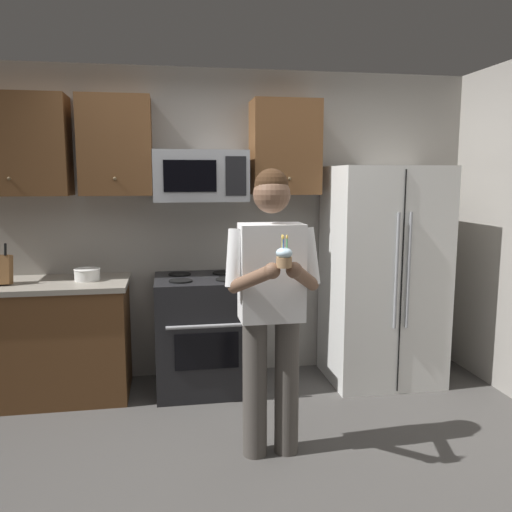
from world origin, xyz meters
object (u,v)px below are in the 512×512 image
knife_block (0,270)px  bowl_large_white (87,274)px  cupcake (284,257)px  oven_range (204,333)px  refrigerator (382,275)px  person (272,298)px  microwave (200,176)px

knife_block → bowl_large_white: bearing=5.9°
knife_block → cupcake: size_ratio=1.84×
oven_range → refrigerator: refrigerator is taller
bowl_large_white → cupcake: bearing=-50.4°
knife_block → cupcake: (1.84, -1.42, 0.26)m
bowl_large_white → refrigerator: bearing=-1.8°
person → knife_block: bearing=149.4°
knife_block → person: person is taller
refrigerator → knife_block: 3.01m
oven_range → person: size_ratio=0.53×
knife_block → refrigerator: bearing=-0.2°
bowl_large_white → cupcake: cupcake is taller
oven_range → cupcake: cupcake is taller
bowl_large_white → cupcake: 1.95m
bowl_large_white → microwave: bearing=5.5°
bowl_large_white → cupcake: size_ratio=1.15×
microwave → knife_block: 1.66m
bowl_large_white → knife_block: bearing=-174.1°
refrigerator → knife_block: bearing=179.8°
microwave → person: size_ratio=0.42×
person → cupcake: 0.44m
microwave → cupcake: 1.66m
refrigerator → person: size_ratio=1.02×
knife_block → person: size_ratio=0.18×
bowl_large_white → person: (1.23, -1.15, 0.03)m
refrigerator → bowl_large_white: size_ratio=9.03×
refrigerator → person: bearing=-137.2°
microwave → cupcake: microwave is taller
knife_block → cupcake: cupcake is taller
refrigerator → knife_block: refrigerator is taller
refrigerator → bowl_large_white: refrigerator is taller
oven_range → person: bearing=-73.3°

